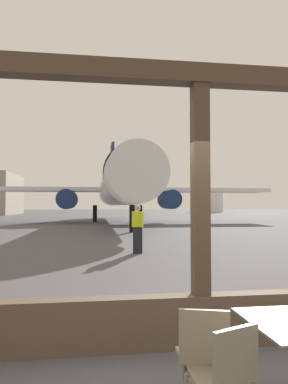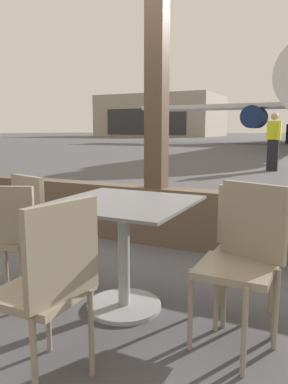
% 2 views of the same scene
% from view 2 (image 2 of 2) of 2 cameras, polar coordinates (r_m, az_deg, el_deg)
% --- Properties ---
extents(window_frame, '(8.60, 0.24, 3.47)m').
position_cam_2_polar(window_frame, '(3.98, 1.94, 9.51)').
color(window_frame, brown).
rests_on(window_frame, ground).
extents(dining_table, '(0.89, 0.89, 0.76)m').
position_cam_2_polar(dining_table, '(2.58, -3.12, -7.58)').
color(dining_table, slate).
rests_on(dining_table, ground).
extents(cafe_chair_window_left, '(0.49, 0.49, 0.94)m').
position_cam_2_polar(cafe_chair_window_left, '(2.20, 14.93, -8.70)').
color(cafe_chair_window_left, gray).
rests_on(cafe_chair_window_left, ground).
extents(cafe_chair_window_right, '(0.44, 0.44, 0.87)m').
position_cam_2_polar(cafe_chair_window_right, '(2.55, 15.46, -7.18)').
color(cafe_chair_window_right, gray).
rests_on(cafe_chair_window_right, ground).
extents(cafe_chair_aisle_left, '(0.50, 0.50, 0.87)m').
position_cam_2_polar(cafe_chair_aisle_left, '(2.82, -19.48, -5.82)').
color(cafe_chair_aisle_left, gray).
rests_on(cafe_chair_aisle_left, ground).
extents(cafe_chair_aisle_right, '(0.45, 0.45, 0.93)m').
position_cam_2_polar(cafe_chair_aisle_right, '(1.84, -14.09, -12.80)').
color(cafe_chair_aisle_right, gray).
rests_on(cafe_chair_aisle_right, ground).
extents(cafe_chair_side_extra, '(0.47, 0.47, 0.89)m').
position_cam_2_polar(cafe_chair_side_extra, '(3.10, -15.62, -4.07)').
color(cafe_chair_side_extra, gray).
rests_on(cafe_chair_side_extra, ground).
extents(ground_crew_worker, '(0.40, 0.49, 1.74)m').
position_cam_2_polar(ground_crew_worker, '(12.04, 19.15, 7.34)').
color(ground_crew_worker, black).
rests_on(ground_crew_worker, ground).
extents(distant_hangar, '(22.39, 15.61, 7.80)m').
position_cam_2_polar(distant_hangar, '(75.62, 2.74, 11.45)').
color(distant_hangar, '#9E9384').
rests_on(distant_hangar, ground).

